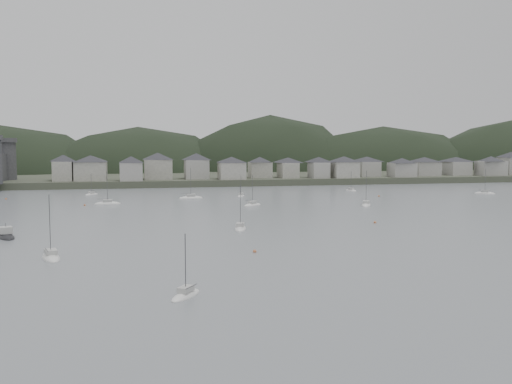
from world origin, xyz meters
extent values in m
plane|color=slate|center=(0.00, 0.00, 0.00)|extent=(900.00, 900.00, 0.00)
cube|color=#383D2D|center=(0.00, 295.00, 1.50)|extent=(900.00, 250.00, 3.00)
ellipsoid|color=black|center=(-110.87, 271.94, -10.14)|extent=(138.98, 92.48, 81.13)
ellipsoid|color=black|center=(-32.30, 272.87, -9.97)|extent=(132.08, 90.41, 79.74)
ellipsoid|color=black|center=(50.65, 272.93, -12.68)|extent=(133.88, 88.37, 101.41)
ellipsoid|color=black|center=(125.95, 267.91, -10.32)|extent=(165.81, 81.78, 82.55)
cylinder|color=#353538|center=(-92.00, 194.00, 11.50)|extent=(10.00, 10.00, 17.00)
cube|color=gray|center=(-65.00, 181.96, 7.29)|extent=(8.34, 12.91, 8.59)
pyramid|color=#2C2D32|center=(-65.00, 181.96, 13.09)|extent=(15.78, 15.78, 3.01)
cube|color=gray|center=(-53.32, 181.32, 7.18)|extent=(13.68, 13.35, 8.36)
pyramid|color=#2C2D32|center=(-53.32, 181.32, 12.82)|extent=(20.07, 20.07, 2.93)
cube|color=#9A9790|center=(-35.57, 176.02, 7.04)|extent=(9.78, 10.20, 8.08)
pyramid|color=#2C2D32|center=(-35.57, 176.02, 12.49)|extent=(14.83, 14.83, 2.83)
cube|color=gray|center=(-23.51, 185.65, 7.55)|extent=(12.59, 13.33, 9.09)
pyramid|color=#2C2D32|center=(-23.51, 185.65, 13.68)|extent=(19.24, 19.24, 3.18)
cube|color=#9A9790|center=(-5.75, 184.10, 7.43)|extent=(10.74, 12.17, 8.87)
pyramid|color=#2C2D32|center=(-5.75, 184.10, 13.42)|extent=(17.01, 17.01, 3.10)
cube|color=gray|center=(9.92, 177.53, 6.85)|extent=(11.63, 12.09, 7.69)
pyramid|color=#2C2D32|center=(9.92, 177.53, 12.04)|extent=(17.61, 17.61, 2.69)
cube|color=gray|center=(25.25, 186.19, 6.72)|extent=(10.37, 9.35, 7.44)
pyramid|color=#2C2D32|center=(25.25, 186.19, 11.74)|extent=(14.65, 14.65, 2.60)
cube|color=gray|center=(38.63, 183.79, 6.61)|extent=(8.24, 12.20, 7.22)
pyramid|color=#2C2D32|center=(38.63, 183.79, 11.48)|extent=(15.17, 15.17, 2.53)
cube|color=#9A9790|center=(52.50, 178.55, 6.73)|extent=(8.06, 10.91, 7.46)
pyramid|color=#2C2D32|center=(52.50, 178.55, 11.77)|extent=(14.08, 14.08, 2.61)
cube|color=gray|center=(64.81, 177.06, 6.83)|extent=(11.73, 11.78, 7.66)
pyramid|color=#2C2D32|center=(64.81, 177.06, 12.00)|extent=(17.46, 17.46, 2.68)
cube|color=#9A9790|center=(80.64, 186.91, 6.67)|extent=(10.19, 13.02, 7.33)
pyramid|color=#2C2D32|center=(80.64, 186.91, 11.62)|extent=(17.23, 17.23, 2.57)
cube|color=#9A9790|center=(95.55, 178.06, 6.44)|extent=(11.70, 9.81, 6.88)
pyramid|color=#2C2D32|center=(95.55, 178.06, 11.08)|extent=(15.97, 15.97, 2.41)
cube|color=#9A9790|center=(112.40, 186.91, 6.50)|extent=(12.83, 12.48, 7.00)
pyramid|color=#2C2D32|center=(112.40, 186.91, 11.22)|extent=(18.79, 18.79, 2.45)
cube|color=#9A9790|center=(130.73, 187.42, 6.48)|extent=(11.07, 13.50, 6.97)
pyramid|color=#2C2D32|center=(130.73, 187.42, 11.19)|extent=(18.25, 18.25, 2.44)
cube|color=#9A9790|center=(146.02, 179.72, 6.67)|extent=(13.75, 9.12, 7.34)
pyramid|color=#2C2D32|center=(146.02, 179.72, 11.62)|extent=(16.97, 16.97, 2.57)
cube|color=#9A9790|center=(162.92, 185.95, 7.53)|extent=(11.37, 11.57, 9.05)
pyramid|color=#2C2D32|center=(162.92, 185.95, 13.63)|extent=(17.03, 17.03, 3.17)
ellipsoid|color=white|center=(-42.54, 107.72, 0.05)|extent=(8.41, 2.90, 1.67)
cube|color=#B3B3AE|center=(-42.54, 107.72, 1.18)|extent=(2.97, 1.91, 0.70)
cylinder|color=#3F3F42|center=(-42.54, 107.72, 5.41)|extent=(0.12, 0.12, 10.42)
cylinder|color=#3F3F42|center=(-44.04, 107.76, 1.73)|extent=(3.75, 0.20, 0.10)
ellipsoid|color=white|center=(-9.72, 46.19, 0.05)|extent=(4.37, 8.50, 1.62)
cube|color=#B3B3AE|center=(-9.72, 46.19, 1.16)|extent=(2.38, 3.17, 0.70)
cylinder|color=#3F3F42|center=(-9.72, 46.19, 5.27)|extent=(0.12, 0.12, 10.15)
cylinder|color=#3F3F42|center=(-9.39, 44.77, 1.71)|extent=(0.93, 3.58, 0.10)
ellipsoid|color=white|center=(4.63, 124.44, 0.05)|extent=(4.44, 6.36, 1.22)
cube|color=#B3B3AE|center=(4.63, 124.44, 0.96)|extent=(2.15, 2.52, 0.70)
cylinder|color=#3F3F42|center=(4.63, 124.44, 4.03)|extent=(0.12, 0.12, 7.65)
cylinder|color=#3F3F42|center=(4.15, 125.43, 1.51)|extent=(1.30, 2.52, 0.10)
ellipsoid|color=white|center=(2.75, 93.73, 0.05)|extent=(7.50, 6.75, 1.53)
cube|color=#B3B3AE|center=(2.75, 93.73, 1.12)|extent=(3.15, 3.00, 0.70)
cylinder|color=#3F3F42|center=(2.75, 93.73, 4.99)|extent=(0.12, 0.12, 9.59)
cylinder|color=#3F3F42|center=(1.68, 94.60, 1.67)|extent=(2.74, 2.26, 0.10)
ellipsoid|color=white|center=(-14.25, 121.08, 0.05)|extent=(8.83, 3.62, 1.72)
cube|color=#B3B3AE|center=(-14.25, 121.08, 1.21)|extent=(3.19, 2.19, 0.70)
cylinder|color=#3F3F42|center=(-14.25, 121.08, 5.57)|extent=(0.12, 0.12, 10.74)
cylinder|color=#3F3F42|center=(-15.79, 121.23, 1.76)|extent=(3.86, 0.50, 0.10)
ellipsoid|color=white|center=(-47.67, 20.58, 0.05)|extent=(5.06, 9.16, 1.75)
cube|color=#B3B3AE|center=(-47.67, 20.58, 1.22)|extent=(2.68, 3.46, 0.70)
cylinder|color=#3F3F42|center=(-47.67, 20.58, 5.65)|extent=(0.12, 0.12, 10.91)
cylinder|color=#3F3F42|center=(-48.09, 19.06, 1.77)|extent=(1.16, 3.81, 0.10)
ellipsoid|color=white|center=(38.03, 86.24, 0.05)|extent=(6.27, 9.12, 1.75)
cube|color=#B3B3AE|center=(38.03, 86.24, 1.23)|extent=(3.05, 3.59, 0.70)
cylinder|color=#3F3F42|center=(38.03, 86.24, 5.67)|extent=(0.12, 0.12, 10.95)
cylinder|color=#3F3F42|center=(37.36, 87.67, 1.78)|extent=(1.77, 3.61, 0.10)
ellipsoid|color=white|center=(53.58, 138.90, 0.05)|extent=(3.90, 6.78, 1.29)
cube|color=#B3B3AE|center=(53.58, 138.90, 1.00)|extent=(2.03, 2.58, 0.70)
cylinder|color=#3F3F42|center=(53.58, 138.90, 4.23)|extent=(0.12, 0.12, 8.07)
cylinder|color=#3F3F42|center=(53.23, 137.79, 1.55)|extent=(0.96, 2.80, 0.10)
ellipsoid|color=white|center=(-26.84, -8.54, 0.05)|extent=(5.38, 6.49, 1.29)
cube|color=#B3B3AE|center=(-26.84, -8.54, 1.00)|extent=(2.46, 2.67, 0.70)
cylinder|color=#3F3F42|center=(-26.84, -8.54, 4.24)|extent=(0.12, 0.12, 8.08)
cylinder|color=#3F3F42|center=(-26.17, -9.49, 1.55)|extent=(1.74, 2.45, 0.10)
ellipsoid|color=white|center=(-50.26, 142.85, 0.05)|extent=(5.46, 5.94, 1.23)
cube|color=#B3B3AE|center=(-50.26, 142.85, 0.96)|extent=(2.42, 2.51, 0.70)
cylinder|color=#3F3F42|center=(-50.26, 142.85, 4.03)|extent=(0.12, 0.12, 7.66)
cylinder|color=#3F3F42|center=(-49.54, 142.01, 1.51)|extent=(1.86, 2.17, 0.10)
ellipsoid|color=white|center=(100.02, 115.83, 0.05)|extent=(7.68, 6.43, 1.53)
cube|color=#B3B3AE|center=(100.02, 115.83, 1.12)|extent=(3.17, 2.93, 0.70)
cylinder|color=#3F3F42|center=(100.02, 115.83, 4.99)|extent=(0.12, 0.12, 9.59)
cylinder|color=#3F3F42|center=(98.90, 115.03, 1.67)|extent=(2.88, 2.07, 0.10)
ellipsoid|color=black|center=(-60.09, 44.89, 0.05)|extent=(5.95, 9.04, 1.87)
cube|color=#B3B3AE|center=(-60.09, 44.89, 1.64)|extent=(3.15, 3.24, 1.40)
cylinder|color=#3F3F42|center=(-60.09, 44.89, 2.54)|extent=(0.10, 0.10, 1.20)
sphere|color=#C16D40|center=(24.92, 49.36, 0.15)|extent=(0.70, 0.70, 0.70)
sphere|color=#C16D40|center=(-12.02, 18.76, 0.15)|extent=(0.70, 0.70, 0.70)
sphere|color=#C16D40|center=(-49.39, 104.34, 0.15)|extent=(0.70, 0.70, 0.70)
sphere|color=#C16D40|center=(54.77, 113.85, 0.15)|extent=(0.70, 0.70, 0.70)
sphere|color=#C16D40|center=(-78.40, 130.86, 0.15)|extent=(0.70, 0.70, 0.70)
camera|label=1|loc=(-32.63, -80.89, 20.01)|focal=39.64mm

